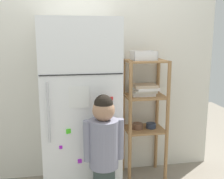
% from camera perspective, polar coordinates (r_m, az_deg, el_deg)
% --- Properties ---
extents(kitchen_wall_back, '(2.72, 0.03, 2.14)m').
position_cam_1_polar(kitchen_wall_back, '(2.85, -4.68, 2.82)').
color(kitchen_wall_back, silver).
rests_on(kitchen_wall_back, ground).
extents(refrigerator, '(0.70, 0.60, 1.64)m').
position_cam_1_polar(refrigerator, '(2.59, -6.60, -3.74)').
color(refrigerator, white).
rests_on(refrigerator, ground).
extents(child_standing, '(0.33, 0.25, 1.03)m').
position_cam_1_polar(child_standing, '(2.27, -1.74, -11.13)').
color(child_standing, '#36443F').
rests_on(child_standing, ground).
extents(pantry_shelf_unit, '(0.42, 0.34, 1.25)m').
position_cam_1_polar(pantry_shelf_unit, '(2.82, 6.79, -3.11)').
color(pantry_shelf_unit, '#9E7247').
rests_on(pantry_shelf_unit, ground).
extents(fruit_bin, '(0.24, 0.18, 0.09)m').
position_cam_1_polar(fruit_bin, '(2.73, 6.73, 6.85)').
color(fruit_bin, white).
rests_on(fruit_bin, pantry_shelf_unit).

